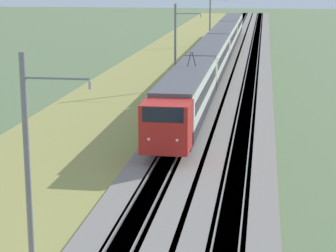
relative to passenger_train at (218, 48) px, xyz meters
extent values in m
cube|color=gray|center=(-11.04, 0.00, -2.27)|extent=(240.00, 4.40, 0.30)
cube|color=gray|center=(-11.04, -4.13, -2.27)|extent=(240.00, 4.40, 0.30)
cube|color=#4C4238|center=(-11.04, 0.00, -2.27)|extent=(240.00, 1.57, 0.30)
cube|color=gray|center=(-11.04, 0.53, -2.05)|extent=(240.00, 0.07, 0.15)
cube|color=gray|center=(-11.04, -0.53, -2.05)|extent=(240.00, 0.07, 0.15)
cube|color=#4C4238|center=(-11.04, -4.13, -2.27)|extent=(240.00, 1.57, 0.30)
cube|color=gray|center=(-11.04, -3.60, -2.05)|extent=(240.00, 0.07, 0.15)
cube|color=gray|center=(-11.04, -4.67, -2.05)|extent=(240.00, 0.07, 0.15)
cube|color=#99934C|center=(-11.04, 6.51, -2.36)|extent=(240.00, 11.62, 0.12)
cube|color=red|center=(-41.39, 0.00, -0.01)|extent=(2.60, 2.77, 2.82)
cube|color=black|center=(-41.78, 0.00, 0.93)|extent=(1.87, 2.30, 0.85)
sphere|color=#F2EAC6|center=(-42.64, 0.79, -0.48)|extent=(0.20, 0.20, 0.20)
sphere|color=#F2EAC6|center=(-42.64, -0.79, -0.48)|extent=(0.20, 0.20, 0.20)
cube|color=#2D2D33|center=(-31.02, 0.00, -1.03)|extent=(18.13, 2.88, 0.79)
cube|color=silver|center=(-31.02, 0.00, 0.38)|extent=(18.13, 2.88, 2.03)
cube|color=black|center=(-31.02, 0.00, 0.54)|extent=(16.68, 2.90, 0.85)
cube|color=#515156|center=(-31.02, 0.00, 1.52)|extent=(18.13, 2.65, 0.25)
cube|color=black|center=(-31.02, 0.00, -1.70)|extent=(17.23, 2.45, 0.55)
cylinder|color=black|center=(-38.29, 0.53, -1.54)|extent=(0.86, 0.12, 0.86)
cylinder|color=black|center=(-38.29, -0.53, -1.54)|extent=(0.86, 0.12, 0.86)
cube|color=#2D2D33|center=(-10.99, 0.00, -1.03)|extent=(20.73, 2.88, 0.79)
cube|color=silver|center=(-10.99, 0.00, 0.38)|extent=(20.73, 2.88, 2.03)
cube|color=black|center=(-10.99, 0.00, 0.54)|extent=(19.08, 2.90, 0.85)
cube|color=#515156|center=(-10.99, 0.00, 1.52)|extent=(20.73, 2.65, 0.25)
cube|color=black|center=(-10.99, 0.00, -1.70)|extent=(19.70, 2.45, 0.55)
cube|color=#2D2D33|center=(10.35, 0.00, -1.03)|extent=(20.73, 2.88, 0.79)
cube|color=silver|center=(10.35, 0.00, 0.38)|extent=(20.73, 2.88, 2.03)
cube|color=black|center=(10.35, 0.00, 0.54)|extent=(19.08, 2.90, 0.85)
cube|color=#515156|center=(10.35, 0.00, 1.52)|extent=(20.73, 2.65, 0.25)
cube|color=black|center=(10.35, 0.00, -1.70)|extent=(19.70, 2.45, 0.55)
cube|color=#2D2D33|center=(31.68, 0.00, -1.03)|extent=(20.73, 2.88, 0.79)
cube|color=silver|center=(31.68, 0.00, 0.38)|extent=(20.73, 2.88, 2.03)
cube|color=black|center=(31.68, 0.00, 0.54)|extent=(19.08, 2.90, 0.85)
cube|color=#515156|center=(31.68, 0.00, 1.52)|extent=(20.73, 2.65, 0.25)
cube|color=black|center=(31.68, 0.00, -1.70)|extent=(19.70, 2.45, 0.55)
cylinder|color=black|center=(-28.30, 0.17, 2.20)|extent=(0.06, 0.33, 1.08)
cylinder|color=black|center=(-28.30, -0.17, 2.20)|extent=(0.06, 0.33, 1.08)
cube|color=black|center=(-38.29, 0.00, -2.42)|extent=(0.10, 0.10, 0.00)
cylinder|color=slate|center=(-55.76, 2.93, 1.72)|extent=(0.22, 0.22, 8.28)
cylinder|color=slate|center=(-55.76, 1.73, 4.96)|extent=(0.08, 2.40, 0.08)
cylinder|color=#B2ADA8|center=(-55.76, 0.53, 4.76)|extent=(0.10, 0.10, 0.30)
cylinder|color=slate|center=(-15.89, 2.93, 1.68)|extent=(0.22, 0.22, 8.20)
cylinder|color=slate|center=(-15.89, 1.73, 4.88)|extent=(0.08, 2.40, 0.08)
cylinder|color=#B2ADA8|center=(-15.89, 0.53, 4.68)|extent=(0.10, 0.10, 0.30)
cylinder|color=slate|center=(23.98, 2.93, 1.57)|extent=(0.22, 0.22, 7.99)
cylinder|color=slate|center=(23.98, 1.73, 4.67)|extent=(0.08, 2.40, 0.08)
cylinder|color=#B2ADA8|center=(23.98, 0.53, 4.47)|extent=(0.10, 0.10, 0.30)
camera|label=1|loc=(-77.41, -5.36, 8.49)|focal=70.00mm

